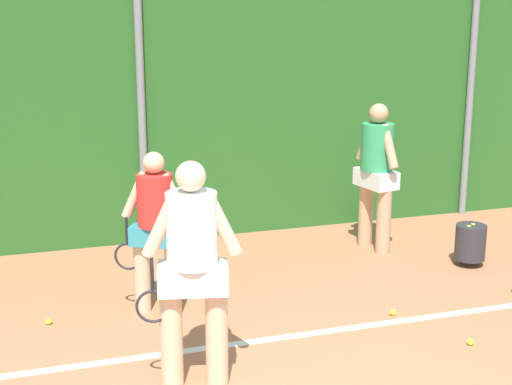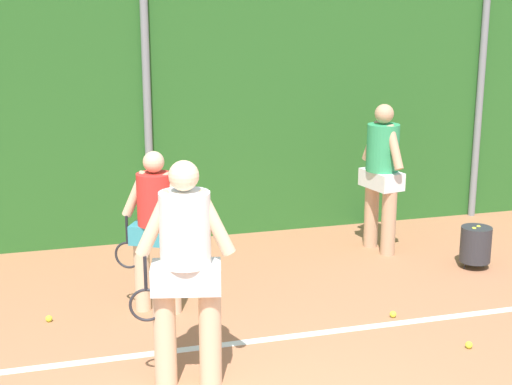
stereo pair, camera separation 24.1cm
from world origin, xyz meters
name	(u,v)px [view 1 (the left image)]	position (x,y,z in m)	size (l,w,h in m)	color
ground_plane	(221,375)	(0.00, 1.62, 0.00)	(25.10, 25.10, 0.00)	#B2704C
hedge_fence_backdrop	(139,105)	(0.00, 5.54, 1.79)	(16.31, 0.25, 3.58)	#286023
fence_post_center	(141,92)	(0.00, 5.36, 1.97)	(0.10, 0.10, 3.93)	gray
fence_post_right	(471,80)	(4.71, 5.36, 1.97)	(0.10, 0.10, 3.93)	gray
court_baseline_paint	(206,348)	(0.00, 2.16, 0.00)	(11.92, 0.10, 0.01)	white
player_foreground_near	(192,264)	(-0.25, 1.54, 1.06)	(0.85, 0.44, 1.90)	beige
player_midcourt	(155,225)	(-0.26, 3.12, 0.93)	(0.73, 0.48, 1.66)	beige
player_backcourt_far	(376,169)	(2.72, 4.27, 1.04)	(0.42, 0.77, 1.86)	tan
ball_hopper	(470,242)	(3.54, 3.37, 0.29)	(0.36, 0.36, 0.51)	#2D2D33
tennis_ball_2	(470,342)	(2.34, 1.49, 0.03)	(0.07, 0.07, 0.07)	#CCDB33
tennis_ball_7	(49,321)	(-1.34, 3.14, 0.03)	(0.07, 0.07, 0.07)	#CCDB33
tennis_ball_9	(393,312)	(1.98, 2.31, 0.03)	(0.07, 0.07, 0.07)	#CCDB33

